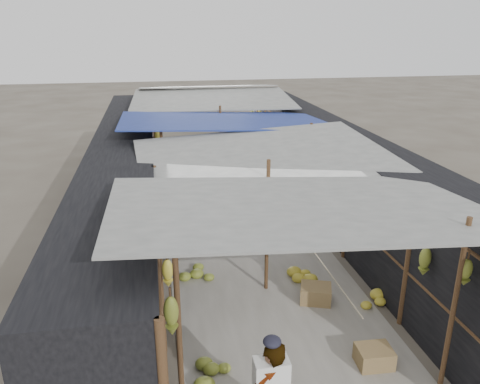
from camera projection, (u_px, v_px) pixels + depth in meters
aisle_slab at (235, 219)px, 12.30m from camera, size 3.60×16.00×0.02m
stall_left at (126, 184)px, 11.46m from camera, size 1.40×15.00×2.30m
stall_right at (335, 172)px, 12.39m from camera, size 1.40×15.00×2.30m
crate_near at (374, 357)px, 6.96m from camera, size 0.53×0.44×0.31m
crate_mid at (316, 294)px, 8.58m from camera, size 0.67×0.60×0.33m
crate_back at (187, 165)px, 16.63m from camera, size 0.48×0.40×0.30m
black_basin at (305, 224)px, 11.85m from camera, size 0.54×0.54×0.16m
shopper_blue at (226, 165)px, 14.24m from camera, size 0.87×0.72×1.65m
vendor_seated at (299, 213)px, 11.66m from camera, size 0.51×0.59×0.79m
market_canopy at (233, 127)px, 11.83m from camera, size 5.62×15.20×2.77m
hanging_bananas at (237, 161)px, 11.63m from camera, size 3.94×13.71×0.83m
floor_bananas at (234, 227)px, 11.45m from camera, size 3.96×10.46×0.36m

